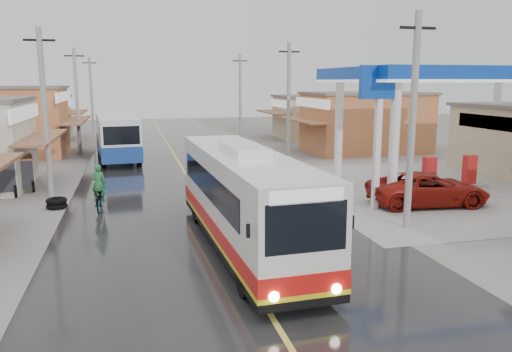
% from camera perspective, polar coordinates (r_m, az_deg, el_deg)
% --- Properties ---
extents(ground, '(120.00, 120.00, 0.00)m').
position_cam_1_polar(ground, '(17.62, -3.39, -7.55)').
color(ground, slate).
rests_on(ground, ground).
extents(road, '(12.00, 90.00, 0.02)m').
position_cam_1_polar(road, '(32.07, -8.35, 0.74)').
color(road, black).
rests_on(road, ground).
extents(centre_line, '(0.15, 90.00, 0.01)m').
position_cam_1_polar(centre_line, '(32.07, -8.35, 0.77)').
color(centre_line, '#D8CC4C').
rests_on(centre_line, road).
extents(shopfronts_right, '(11.00, 44.00, 4.80)m').
position_cam_1_polar(shopfronts_right, '(34.13, 18.14, 0.91)').
color(shopfronts_right, beige).
rests_on(shopfronts_right, ground).
extents(utility_poles_left, '(1.60, 50.00, 8.00)m').
position_cam_1_polar(utility_poles_left, '(33.16, -20.65, 0.47)').
color(utility_poles_left, gray).
rests_on(utility_poles_left, ground).
extents(utility_poles_right, '(1.60, 36.00, 8.00)m').
position_cam_1_polar(utility_poles_right, '(33.47, 3.66, 1.24)').
color(utility_poles_right, gray).
rests_on(utility_poles_right, ground).
extents(coach_bus, '(2.94, 11.24, 3.48)m').
position_cam_1_polar(coach_bus, '(16.68, -1.42, -2.58)').
color(coach_bus, silver).
rests_on(coach_bus, road).
extents(second_bus, '(3.39, 9.64, 3.14)m').
position_cam_1_polar(second_bus, '(36.88, -15.61, 4.40)').
color(second_bus, silver).
rests_on(second_bus, road).
extents(jeepney, '(5.61, 3.02, 1.50)m').
position_cam_1_polar(jeepney, '(23.81, 19.04, -1.42)').
color(jeepney, maroon).
rests_on(jeepney, ground).
extents(cyclist, '(0.71, 1.92, 2.05)m').
position_cam_1_polar(cyclist, '(22.73, -17.46, -2.08)').
color(cyclist, black).
rests_on(cyclist, ground).
extents(tricycle_near, '(1.91, 2.33, 1.73)m').
position_cam_1_polar(tricycle_near, '(28.45, -25.53, 0.53)').
color(tricycle_near, '#26262D').
rests_on(tricycle_near, ground).
extents(tyre_stack, '(0.91, 0.91, 0.46)m').
position_cam_1_polar(tyre_stack, '(23.77, -21.82, -2.90)').
color(tyre_stack, black).
rests_on(tyre_stack, ground).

